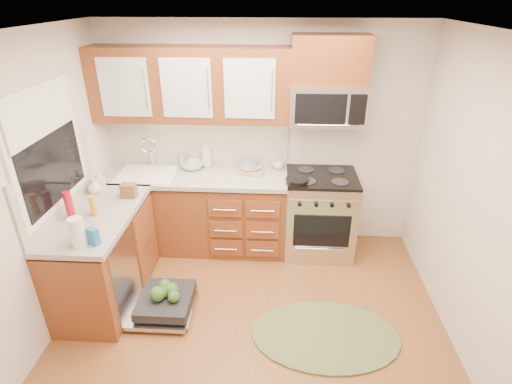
# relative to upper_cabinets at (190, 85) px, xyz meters

# --- Properties ---
(floor) EXTENTS (3.50, 3.50, 0.00)m
(floor) POSITION_rel_upper_cabinets_xyz_m (0.73, -1.57, -1.88)
(floor) COLOR brown
(floor) RESTS_ON ground
(ceiling) EXTENTS (3.50, 3.50, 0.00)m
(ceiling) POSITION_rel_upper_cabinets_xyz_m (0.73, -1.57, 0.62)
(ceiling) COLOR white
(ceiling) RESTS_ON ground
(wall_back) EXTENTS (3.50, 0.04, 2.50)m
(wall_back) POSITION_rel_upper_cabinets_xyz_m (0.73, 0.18, -0.62)
(wall_back) COLOR beige
(wall_back) RESTS_ON ground
(wall_left) EXTENTS (0.04, 3.50, 2.50)m
(wall_left) POSITION_rel_upper_cabinets_xyz_m (-1.02, -1.57, -0.62)
(wall_left) COLOR beige
(wall_left) RESTS_ON ground
(wall_right) EXTENTS (0.04, 3.50, 2.50)m
(wall_right) POSITION_rel_upper_cabinets_xyz_m (2.48, -1.57, -0.62)
(wall_right) COLOR beige
(wall_right) RESTS_ON ground
(base_cabinet_back) EXTENTS (2.05, 0.60, 0.85)m
(base_cabinet_back) POSITION_rel_upper_cabinets_xyz_m (0.00, -0.12, -1.45)
(base_cabinet_back) COLOR #5F2A15
(base_cabinet_back) RESTS_ON ground
(base_cabinet_left) EXTENTS (0.60, 1.25, 0.85)m
(base_cabinet_left) POSITION_rel_upper_cabinets_xyz_m (-0.72, -1.05, -1.45)
(base_cabinet_left) COLOR #5F2A15
(base_cabinet_left) RESTS_ON ground
(countertop_back) EXTENTS (2.07, 0.64, 0.05)m
(countertop_back) POSITION_rel_upper_cabinets_xyz_m (0.00, -0.14, -0.97)
(countertop_back) COLOR #A5A197
(countertop_back) RESTS_ON base_cabinet_back
(countertop_left) EXTENTS (0.64, 1.27, 0.05)m
(countertop_left) POSITION_rel_upper_cabinets_xyz_m (-0.71, -1.05, -0.97)
(countertop_left) COLOR #A5A197
(countertop_left) RESTS_ON base_cabinet_left
(backsplash_back) EXTENTS (2.05, 0.02, 0.57)m
(backsplash_back) POSITION_rel_upper_cabinets_xyz_m (0.00, 0.16, -0.67)
(backsplash_back) COLOR #B6B3A3
(backsplash_back) RESTS_ON ground
(backsplash_left) EXTENTS (0.02, 1.25, 0.57)m
(backsplash_left) POSITION_rel_upper_cabinets_xyz_m (-1.01, -1.05, -0.67)
(backsplash_left) COLOR #B6B3A3
(backsplash_left) RESTS_ON ground
(upper_cabinets) EXTENTS (2.05, 0.35, 0.75)m
(upper_cabinets) POSITION_rel_upper_cabinets_xyz_m (0.00, 0.00, 0.00)
(upper_cabinets) COLOR #5F2A15
(upper_cabinets) RESTS_ON ground
(cabinet_over_mw) EXTENTS (0.76, 0.35, 0.47)m
(cabinet_over_mw) POSITION_rel_upper_cabinets_xyz_m (1.41, 0.00, 0.26)
(cabinet_over_mw) COLOR #5F2A15
(cabinet_over_mw) RESTS_ON ground
(range) EXTENTS (0.76, 0.64, 0.95)m
(range) POSITION_rel_upper_cabinets_xyz_m (1.41, -0.15, -1.40)
(range) COLOR silver
(range) RESTS_ON ground
(microwave) EXTENTS (0.76, 0.38, 0.40)m
(microwave) POSITION_rel_upper_cabinets_xyz_m (1.41, -0.02, -0.18)
(microwave) COLOR silver
(microwave) RESTS_ON ground
(sink) EXTENTS (0.62, 0.50, 0.26)m
(sink) POSITION_rel_upper_cabinets_xyz_m (-0.52, -0.16, -1.07)
(sink) COLOR white
(sink) RESTS_ON ground
(dishwasher) EXTENTS (0.70, 0.60, 0.20)m
(dishwasher) POSITION_rel_upper_cabinets_xyz_m (-0.13, -1.27, -1.77)
(dishwasher) COLOR silver
(dishwasher) RESTS_ON ground
(window) EXTENTS (0.03, 1.05, 1.05)m
(window) POSITION_rel_upper_cabinets_xyz_m (-1.01, -1.07, -0.32)
(window) COLOR white
(window) RESTS_ON ground
(window_blind) EXTENTS (0.02, 0.96, 0.40)m
(window_blind) POSITION_rel_upper_cabinets_xyz_m (-0.98, -1.07, 0.00)
(window_blind) COLOR white
(window_blind) RESTS_ON ground
(rug) EXTENTS (1.46, 1.11, 0.02)m
(rug) POSITION_rel_upper_cabinets_xyz_m (1.38, -1.49, -1.86)
(rug) COLOR #617040
(rug) RESTS_ON ground
(skillet) EXTENTS (0.31, 0.31, 0.04)m
(skillet) POSITION_rel_upper_cabinets_xyz_m (1.12, -0.33, -0.90)
(skillet) COLOR black
(skillet) RESTS_ON range
(stock_pot) EXTENTS (0.23, 0.23, 0.12)m
(stock_pot) POSITION_rel_upper_cabinets_xyz_m (0.60, 0.03, -0.89)
(stock_pot) COLOR silver
(stock_pot) RESTS_ON countertop_back
(cutting_board) EXTENTS (0.30, 0.24, 0.02)m
(cutting_board) POSITION_rel_upper_cabinets_xyz_m (0.63, -0.07, -0.94)
(cutting_board) COLOR tan
(cutting_board) RESTS_ON countertop_back
(canister) EXTENTS (0.12, 0.12, 0.16)m
(canister) POSITION_rel_upper_cabinets_xyz_m (-0.15, 0.07, -0.87)
(canister) COLOR silver
(canister) RESTS_ON countertop_back
(paper_towel_roll) EXTENTS (0.12, 0.12, 0.25)m
(paper_towel_roll) POSITION_rel_upper_cabinets_xyz_m (-0.63, -1.54, -0.83)
(paper_towel_roll) COLOR white
(paper_towel_roll) RESTS_ON countertop_left
(mustard_bottle) EXTENTS (0.08, 0.08, 0.19)m
(mustard_bottle) POSITION_rel_upper_cabinets_xyz_m (-0.71, -1.06, -0.85)
(mustard_bottle) COLOR orange
(mustard_bottle) RESTS_ON countertop_left
(red_bottle) EXTENTS (0.07, 0.07, 0.26)m
(red_bottle) POSITION_rel_upper_cabinets_xyz_m (-0.90, -1.14, -0.82)
(red_bottle) COLOR red
(red_bottle) RESTS_ON countertop_left
(wooden_box) EXTENTS (0.14, 0.10, 0.14)m
(wooden_box) POSITION_rel_upper_cabinets_xyz_m (-0.52, -0.70, -0.88)
(wooden_box) COLOR brown
(wooden_box) RESTS_ON countertop_left
(blue_carton) EXTENTS (0.10, 0.09, 0.14)m
(blue_carton) POSITION_rel_upper_cabinets_xyz_m (-0.52, -1.52, -0.88)
(blue_carton) COLOR #246AAA
(blue_carton) RESTS_ON countertop_left
(bowl_a) EXTENTS (0.32, 0.32, 0.06)m
(bowl_a) POSITION_rel_upper_cabinets_xyz_m (0.61, 0.03, -0.92)
(bowl_a) COLOR #999999
(bowl_a) RESTS_ON countertop_back
(bowl_b) EXTENTS (0.29, 0.29, 0.08)m
(bowl_b) POSITION_rel_upper_cabinets_xyz_m (-0.05, 0.03, -0.91)
(bowl_b) COLOR #999999
(bowl_b) RESTS_ON countertop_back
(cup) EXTENTS (0.16, 0.16, 0.10)m
(cup) POSITION_rel_upper_cabinets_xyz_m (0.93, 0.07, -0.90)
(cup) COLOR #999999
(cup) RESTS_ON countertop_back
(soap_bottle_a) EXTENTS (0.16, 0.16, 0.32)m
(soap_bottle_a) POSITION_rel_upper_cabinets_xyz_m (0.10, 0.10, -0.79)
(soap_bottle_a) COLOR #999999
(soap_bottle_a) RESTS_ON countertop_back
(soap_bottle_b) EXTENTS (0.12, 0.12, 0.21)m
(soap_bottle_b) POSITION_rel_upper_cabinets_xyz_m (-0.88, -0.56, -0.84)
(soap_bottle_b) COLOR #999999
(soap_bottle_b) RESTS_ON countertop_left
(soap_bottle_c) EXTENTS (0.16, 0.16, 0.16)m
(soap_bottle_c) POSITION_rel_upper_cabinets_xyz_m (-0.90, -0.64, -0.87)
(soap_bottle_c) COLOR #999999
(soap_bottle_c) RESTS_ON countertop_left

